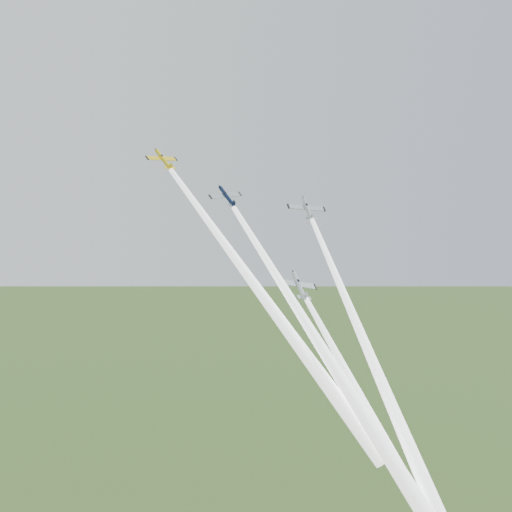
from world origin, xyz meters
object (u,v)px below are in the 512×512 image
plane_yellow (163,159)px  plane_navy (227,196)px  plane_silver_low (299,286)px  plane_silver_right (307,209)px

plane_yellow → plane_navy: size_ratio=1.03×
plane_yellow → plane_silver_low: plane_yellow is taller
plane_navy → plane_silver_right: size_ratio=0.80×
plane_yellow → plane_navy: plane_yellow is taller
plane_yellow → plane_silver_low: (21.22, -15.60, -23.64)m
plane_navy → plane_silver_right: 23.17m
plane_navy → plane_silver_low: 21.25m
plane_silver_low → plane_navy: bearing=141.8°
plane_yellow → plane_silver_low: bearing=-58.6°
plane_yellow → plane_silver_right: plane_yellow is taller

